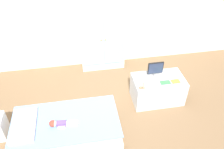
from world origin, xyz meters
name	(u,v)px	position (x,y,z in m)	size (l,w,h in m)	color
ground_plane	(114,118)	(0.00, 0.00, -0.01)	(10.00, 10.00, 0.02)	brown
bed	(67,128)	(-0.74, -0.19, 0.14)	(1.51, 0.82, 0.29)	white
pillow	(24,125)	(-1.29, -0.19, 0.31)	(0.32, 0.59, 0.05)	silver
doll	(58,124)	(-0.83, -0.26, 0.32)	(0.39, 0.14, 0.10)	#6B4CB2
wardrobe	(102,36)	(0.02, 1.39, 0.70)	(0.83, 0.30, 1.39)	silver
tv_stand	(157,89)	(0.79, 0.29, 0.22)	(0.83, 0.49, 0.44)	silver
tv_monitor	(155,69)	(0.73, 0.37, 0.59)	(0.25, 0.10, 0.27)	#99999E
rocking_horse_toy	(143,86)	(0.46, 0.12, 0.50)	(0.09, 0.04, 0.11)	#8E6642
book_green	(165,82)	(0.85, 0.18, 0.45)	(0.16, 0.09, 0.01)	#429E51
book_yellow	(176,81)	(1.02, 0.18, 0.45)	(0.14, 0.09, 0.01)	gold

